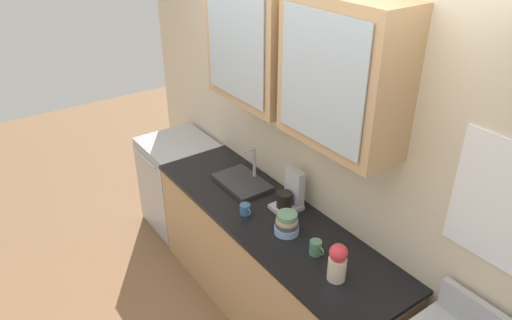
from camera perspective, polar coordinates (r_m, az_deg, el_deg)
ground_plane at (r=3.93m, az=1.51°, el=-17.20°), size 10.00×10.00×0.00m
back_wall_unit at (r=3.19m, az=6.61°, el=5.29°), size 4.51×0.42×2.87m
counter at (r=3.62m, az=1.60°, el=-12.37°), size 2.20×0.65×0.88m
sink_faucet at (r=3.70m, az=-1.61°, el=-2.53°), size 0.45×0.29×0.28m
bowl_stack at (r=3.17m, az=3.67°, el=-7.57°), size 0.16×0.16×0.15m
vase at (r=2.83m, az=9.64°, el=-11.84°), size 0.11×0.11×0.24m
cup_near_sink at (r=3.35m, az=-1.28°, el=-5.86°), size 0.11×0.08×0.08m
cup_near_bowls at (r=3.03m, az=7.10°, el=-10.27°), size 0.11×0.08×0.10m
dishwasher at (r=4.60m, az=-8.98°, el=-2.77°), size 0.61×0.63×0.88m
coffee_maker at (r=3.39m, az=4.03°, el=-4.13°), size 0.17×0.20×0.29m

